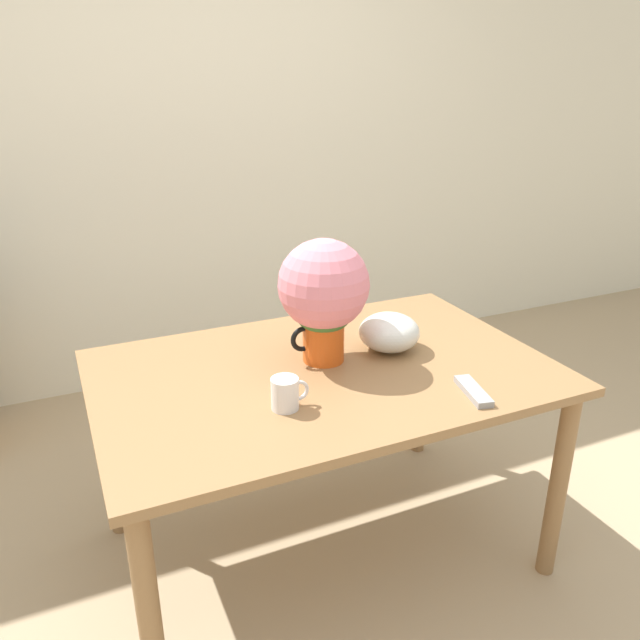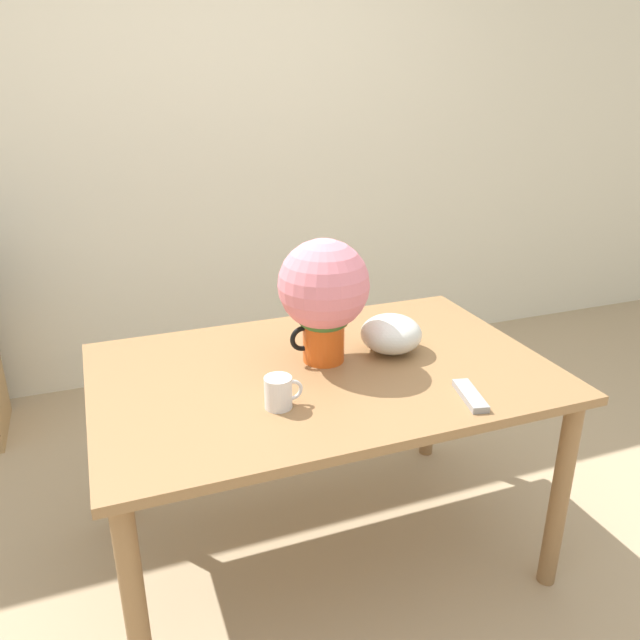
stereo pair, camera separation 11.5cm
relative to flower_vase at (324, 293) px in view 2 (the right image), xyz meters
The scene contains 7 objects.
ground_plane 1.02m from the flower_vase, 88.48° to the right, with size 12.00×12.00×0.00m, color tan.
wall_back 1.63m from the flower_vase, 89.71° to the left, with size 8.00×0.05×2.60m.
table 0.33m from the flower_vase, 113.16° to the right, with size 1.45×0.95×0.74m.
flower_vase is the anchor object (origin of this frame).
coffee_mug 0.39m from the flower_vase, 132.86° to the right, with size 0.11×0.08×0.09m.
white_bowl 0.29m from the flower_vase, ahead, with size 0.21×0.21×0.13m.
remote_control 0.55m from the flower_vase, 52.27° to the right, with size 0.09×0.18×0.02m.
Camera 2 is at (-0.68, -1.44, 1.63)m, focal length 35.00 mm.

